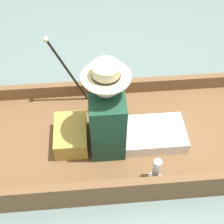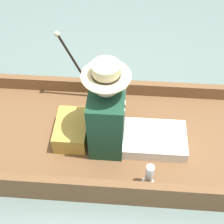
{
  "view_description": "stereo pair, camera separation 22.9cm",
  "coord_description": "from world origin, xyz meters",
  "px_view_note": "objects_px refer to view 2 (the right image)",
  "views": [
    {
      "loc": [
        1.52,
        -0.11,
        2.28
      ],
      "look_at": [
        0.05,
        0.02,
        0.52
      ],
      "focal_mm": 50.0,
      "sensor_mm": 36.0,
      "label": 1
    },
    {
      "loc": [
        1.52,
        0.12,
        2.28
      ],
      "look_at": [
        0.05,
        0.02,
        0.52
      ],
      "focal_mm": 50.0,
      "sensor_mm": 36.0,
      "label": 2
    }
  ],
  "objects_px": {
    "seated_person": "(118,119)",
    "walking_cane": "(74,61)",
    "wine_glass": "(149,174)",
    "teddy_bear": "(115,96)"
  },
  "relations": [
    {
      "from": "seated_person",
      "to": "walking_cane",
      "type": "xyz_separation_m",
      "value": [
        -0.49,
        -0.4,
        0.12
      ]
    },
    {
      "from": "seated_person",
      "to": "walking_cane",
      "type": "relative_size",
      "value": 1.16
    },
    {
      "from": "wine_glass",
      "to": "walking_cane",
      "type": "relative_size",
      "value": 0.33
    },
    {
      "from": "teddy_bear",
      "to": "wine_glass",
      "type": "distance_m",
      "value": 0.75
    },
    {
      "from": "wine_glass",
      "to": "walking_cane",
      "type": "height_order",
      "value": "walking_cane"
    },
    {
      "from": "wine_glass",
      "to": "walking_cane",
      "type": "xyz_separation_m",
      "value": [
        -0.85,
        -0.65,
        0.28
      ]
    },
    {
      "from": "teddy_bear",
      "to": "wine_glass",
      "type": "bearing_deg",
      "value": 23.16
    },
    {
      "from": "seated_person",
      "to": "wine_glass",
      "type": "bearing_deg",
      "value": 34.38
    },
    {
      "from": "teddy_bear",
      "to": "wine_glass",
      "type": "xyz_separation_m",
      "value": [
        0.69,
        0.3,
        -0.05
      ]
    },
    {
      "from": "teddy_bear",
      "to": "seated_person",
      "type": "bearing_deg",
      "value": 8.12
    }
  ]
}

